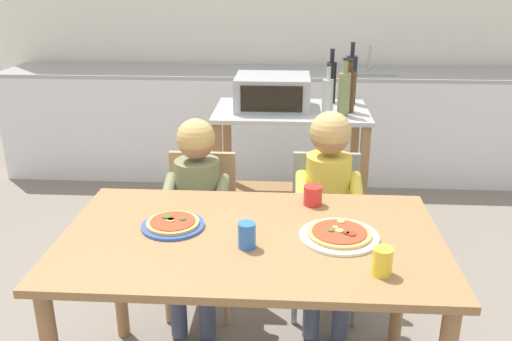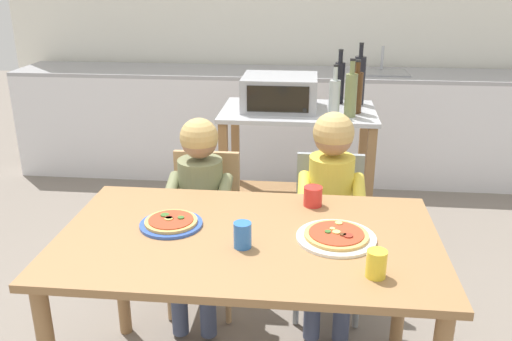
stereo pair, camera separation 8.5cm
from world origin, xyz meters
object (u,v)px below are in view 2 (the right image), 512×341
(bottle_slim_sauce, at_px, (339,81))
(bottle_tall_green_wine, at_px, (359,79))
(dining_table, at_px, (248,258))
(drinking_cup_yellow, at_px, (376,264))
(bottle_squat_spirits, at_px, (351,94))
(dining_chair_right, at_px, (328,223))
(bottle_dark_olive_oil, at_px, (356,92))
(child_in_yellow_shirt, at_px, (331,194))
(kitchen_island_cart, at_px, (297,158))
(dining_chair_left, at_px, (205,219))
(child_in_olive_shirt, at_px, (199,197))
(bottle_brown_beer, at_px, (334,97))
(toaster_oven, at_px, (280,92))
(pizza_plate_white, at_px, (336,237))
(pizza_plate_blue_rimmed, at_px, (171,223))
(drinking_cup_blue, at_px, (243,235))
(drinking_cup_red, at_px, (313,196))

(bottle_slim_sauce, bearing_deg, bottle_tall_green_wine, -8.84)
(dining_table, height_order, drinking_cup_yellow, drinking_cup_yellow)
(bottle_squat_spirits, height_order, dining_table, bottle_squat_spirits)
(bottle_tall_green_wine, relative_size, dining_chair_right, 0.47)
(dining_chair_right, bearing_deg, bottle_dark_olive_oil, 76.56)
(child_in_yellow_shirt, bearing_deg, kitchen_island_cart, 103.34)
(bottle_dark_olive_oil, xyz_separation_m, dining_chair_right, (-0.15, -0.63, -0.55))
(kitchen_island_cart, distance_m, dining_chair_left, 0.84)
(drinking_cup_yellow, bearing_deg, child_in_olive_shirt, 132.97)
(bottle_dark_olive_oil, relative_size, bottle_brown_beer, 1.05)
(toaster_oven, height_order, bottle_brown_beer, bottle_brown_beer)
(bottle_tall_green_wine, bearing_deg, kitchen_island_cart, -153.69)
(child_in_olive_shirt, bearing_deg, pizza_plate_white, -41.65)
(child_in_olive_shirt, relative_size, pizza_plate_white, 3.42)
(pizza_plate_blue_rimmed, bearing_deg, drinking_cup_blue, -25.49)
(kitchen_island_cart, relative_size, child_in_olive_shirt, 0.91)
(bottle_brown_beer, height_order, drinking_cup_red, bottle_brown_beer)
(dining_chair_left, bearing_deg, pizza_plate_white, -47.19)
(bottle_tall_green_wine, xyz_separation_m, pizza_plate_white, (-0.18, -1.57, -0.29))
(kitchen_island_cart, height_order, bottle_dark_olive_oil, bottle_dark_olive_oil)
(child_in_olive_shirt, distance_m, drinking_cup_yellow, 1.12)
(drinking_cup_blue, bearing_deg, bottle_tall_green_wine, 72.55)
(bottle_squat_spirits, xyz_separation_m, bottle_tall_green_wine, (0.07, 0.31, 0.02))
(dining_chair_left, bearing_deg, bottle_dark_olive_oil, 39.66)
(bottle_squat_spirits, bearing_deg, bottle_tall_green_wine, 77.53)
(child_in_olive_shirt, relative_size, child_in_yellow_shirt, 0.96)
(bottle_tall_green_wine, distance_m, bottle_slim_sauce, 0.12)
(kitchen_island_cart, height_order, pizza_plate_white, kitchen_island_cart)
(pizza_plate_white, height_order, drinking_cup_blue, drinking_cup_blue)
(bottle_dark_olive_oil, distance_m, pizza_plate_white, 1.38)
(dining_table, distance_m, drinking_cup_blue, 0.18)
(kitchen_island_cart, bearing_deg, bottle_tall_green_wine, 26.31)
(dining_chair_right, xyz_separation_m, child_in_yellow_shirt, (0.00, -0.12, 0.21))
(pizza_plate_blue_rimmed, xyz_separation_m, pizza_plate_white, (0.64, -0.05, -0.00))
(dining_table, bearing_deg, dining_chair_right, 65.22)
(child_in_yellow_shirt, relative_size, drinking_cup_blue, 11.01)
(bottle_dark_olive_oil, xyz_separation_m, child_in_yellow_shirt, (-0.15, -0.74, -0.34))
(bottle_slim_sauce, height_order, drinking_cup_blue, bottle_slim_sauce)
(toaster_oven, bearing_deg, pizza_plate_blue_rimmed, -104.14)
(toaster_oven, bearing_deg, bottle_slim_sauce, 27.02)
(kitchen_island_cart, xyz_separation_m, pizza_plate_white, (0.19, -1.39, 0.17))
(dining_table, relative_size, child_in_yellow_shirt, 1.36)
(bottle_squat_spirits, height_order, dining_chair_right, bottle_squat_spirits)
(kitchen_island_cart, xyz_separation_m, toaster_oven, (-0.12, 0.02, 0.41))
(pizza_plate_white, bearing_deg, bottle_tall_green_wine, 83.40)
(kitchen_island_cart, relative_size, dining_chair_left, 1.14)
(drinking_cup_yellow, height_order, drinking_cup_blue, drinking_cup_blue)
(toaster_oven, distance_m, drinking_cup_red, 1.13)
(dining_chair_right, bearing_deg, bottle_slim_sauce, 85.99)
(child_in_olive_shirt, distance_m, pizza_plate_blue_rimmed, 0.53)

